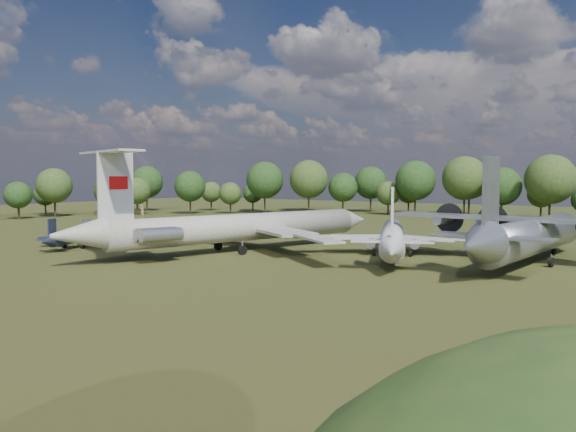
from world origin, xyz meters
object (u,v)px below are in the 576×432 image
Objects in this scene: tu104_jet at (392,241)px; small_prop_northwest at (110,236)px; person_on_il62 at (142,212)px; an12_transport at (531,241)px; small_prop_west at (75,240)px; il62_airliner at (242,233)px.

small_prop_northwest is at bearing 170.47° from tu104_jet.
tu104_jet is 22.77× the size of person_on_il62.
tu104_jet is 0.95× the size of an12_transport.
small_prop_west is 1.19× the size of small_prop_northwest.
an12_transport is at bearing -14.77° from tu104_jet.
tu104_jet is 45.08m from small_prop_northwest.
small_prop_northwest is (-2.49, 8.13, -0.19)m from small_prop_west.
small_prop_west is 8.50m from small_prop_northwest.
small_prop_west is 9.30× the size of person_on_il62.
an12_transport is 61.81m from small_prop_northwest.
tu104_jet is at bearing 3.27° from small_prop_west.
tu104_jet is at bearing -165.71° from an12_transport.
an12_transport is (16.58, 2.53, 0.75)m from tu104_jet.
person_on_il62 is (20.37, -11.05, 5.12)m from small_prop_northwest.
person_on_il62 is at bearing -142.95° from an12_transport.
an12_transport is at bearing -1.03° from small_prop_west.
il62_airliner is 4.00× the size of small_prop_northwest.
il62_airliner is at bearing -105.76° from person_on_il62.
small_prop_northwest is at bearing -155.71° from il62_airliner.
small_prop_northwest is at bearing -26.73° from person_on_il62.
person_on_il62 is at bearing -160.33° from tu104_jet.
il62_airliner is 31.22× the size of person_on_il62.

